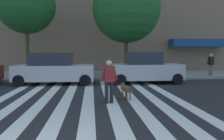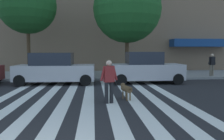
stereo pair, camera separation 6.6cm
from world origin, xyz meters
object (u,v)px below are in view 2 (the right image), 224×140
object	(u,v)px
dog_on_leash	(126,89)
street_tree_middle	(127,9)
parked_car_behind_first	(55,69)
pedestrian_bystander	(212,63)
parked_car_third_in_line	(146,68)
pedestrian_dog_walker	(109,79)
street_tree_nearest	(27,5)

from	to	relation	value
dog_on_leash	street_tree_middle	bearing A→B (deg)	81.26
parked_car_behind_first	pedestrian_bystander	distance (m)	11.27
parked_car_behind_first	pedestrian_bystander	world-z (taller)	parked_car_behind_first
parked_car_third_in_line	pedestrian_dog_walker	size ratio (longest dim) A/B	2.66
parked_car_behind_first	pedestrian_dog_walker	size ratio (longest dim) A/B	2.86
pedestrian_dog_walker	pedestrian_bystander	distance (m)	11.13
street_tree_nearest	parked_car_third_in_line	bearing A→B (deg)	-21.56
parked_car_behind_first	pedestrian_bystander	size ratio (longest dim) A/B	2.86
street_tree_nearest	pedestrian_bystander	bearing A→B (deg)	-4.00
parked_car_behind_first	street_tree_middle	size ratio (longest dim) A/B	0.64
parked_car_behind_first	street_tree_middle	world-z (taller)	street_tree_middle
parked_car_third_in_line	street_tree_middle	world-z (taller)	street_tree_middle
street_tree_nearest	street_tree_middle	bearing A→B (deg)	-4.58
street_tree_nearest	pedestrian_bystander	distance (m)	14.10
pedestrian_dog_walker	pedestrian_bystander	size ratio (longest dim) A/B	1.00
parked_car_behind_first	dog_on_leash	bearing A→B (deg)	-52.57
street_tree_middle	pedestrian_bystander	size ratio (longest dim) A/B	4.46
parked_car_third_in_line	pedestrian_bystander	world-z (taller)	parked_car_third_in_line
dog_on_leash	pedestrian_dog_walker	bearing A→B (deg)	-140.19
street_tree_nearest	pedestrian_dog_walker	distance (m)	10.92
parked_car_third_in_line	street_tree_nearest	distance (m)	9.59
parked_car_behind_first	street_tree_nearest	size ratio (longest dim) A/B	0.65
street_tree_nearest	pedestrian_bystander	size ratio (longest dim) A/B	4.41
street_tree_middle	dog_on_leash	bearing A→B (deg)	-98.74
street_tree_nearest	street_tree_middle	xyz separation A→B (m)	(7.13, -0.57, -0.29)
street_tree_middle	pedestrian_dog_walker	size ratio (longest dim) A/B	4.46
parked_car_third_in_line	dog_on_leash	distance (m)	5.15
pedestrian_bystander	pedestrian_dog_walker	bearing A→B (deg)	-137.14
parked_car_third_in_line	pedestrian_dog_walker	world-z (taller)	parked_car_third_in_line
parked_car_behind_first	dog_on_leash	distance (m)	6.01
parked_car_third_in_line	parked_car_behind_first	bearing A→B (deg)	179.99
pedestrian_bystander	street_tree_nearest	bearing A→B (deg)	176.00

